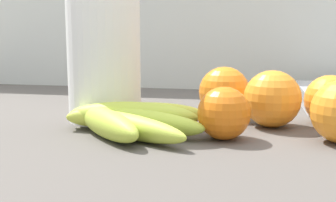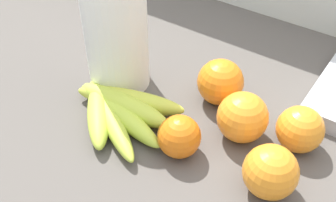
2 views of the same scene
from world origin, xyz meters
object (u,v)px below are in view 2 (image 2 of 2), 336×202
Objects in this scene: banana_bunch at (117,109)px; orange_right at (220,82)px; orange_front at (271,172)px; orange_back_left at (242,117)px; orange_center at (179,137)px; paper_towel_roll at (115,23)px; orange_far_right at (300,129)px.

orange_right reaches higher than banana_bunch.
orange_back_left is (-0.08, 0.07, 0.00)m from orange_front.
orange_right reaches higher than orange_center.
orange_center is 0.24× the size of paper_towel_roll.
paper_towel_roll is (-0.06, 0.08, 0.11)m from banana_bunch.
orange_front is at bearing -42.47° from orange_back_left.
orange_center is 0.14m from orange_right.
banana_bunch is 0.15m from paper_towel_roll.
orange_far_right is 0.35m from paper_towel_roll.
paper_towel_roll reaches higher than orange_front.
paper_towel_roll is at bearing -174.85° from orange_far_right.
banana_bunch is 0.21m from orange_back_left.
orange_back_left is 0.09m from orange_far_right.
banana_bunch is 0.75× the size of paper_towel_roll.
orange_back_left is at bearing -0.05° from paper_towel_roll.
orange_center is 0.82× the size of orange_back_left.
orange_back_left is at bearing -159.98° from orange_far_right.
paper_towel_roll is (-0.25, 0.00, 0.08)m from orange_back_left.
orange_front reaches higher than orange_center.
banana_bunch is 0.29m from orange_far_right.
banana_bunch is 0.18m from orange_right.
banana_bunch is at bearing -157.50° from orange_back_left.
banana_bunch is 0.13m from orange_center.
orange_right is at bearing 49.11° from banana_bunch.
orange_front is at bearing 4.33° from orange_center.
orange_center is 0.92× the size of orange_far_right.
paper_towel_roll is at bearing -162.07° from orange_right.
orange_back_left is at bearing 22.50° from banana_bunch.
orange_front is 0.11m from orange_back_left.
orange_far_right is 0.16m from orange_right.
orange_back_left and orange_right have the same top height.
banana_bunch is at bearing -130.89° from orange_right.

